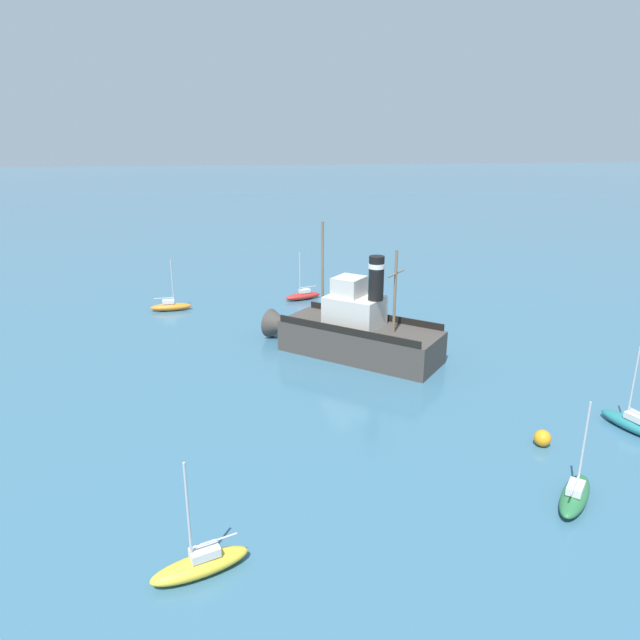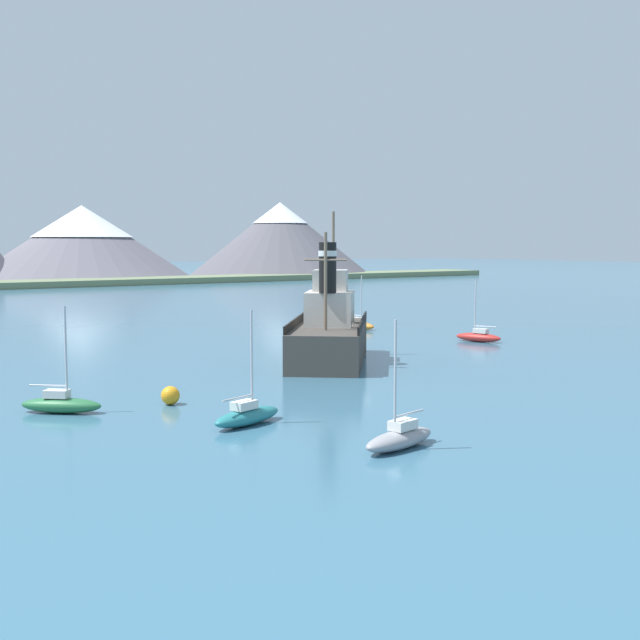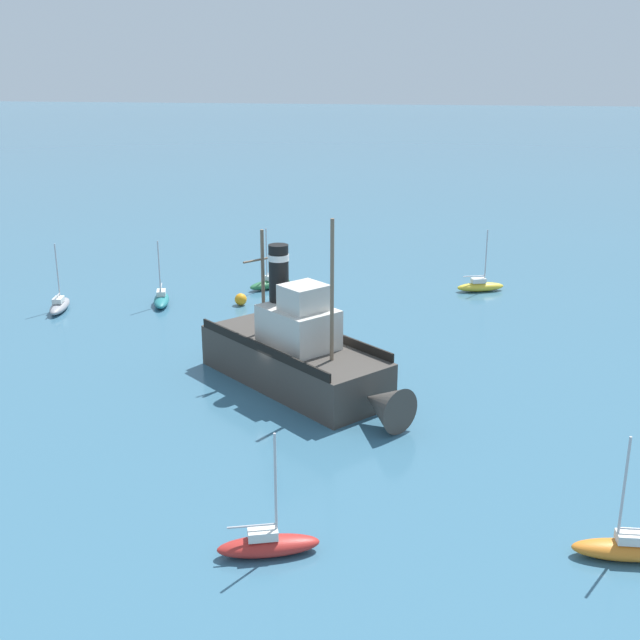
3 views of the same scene
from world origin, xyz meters
name	(u,v)px [view 1 (image 1 of 3)]	position (x,y,z in m)	size (l,w,h in m)	color
ground_plane	(362,350)	(0.00, 0.00, 0.00)	(600.00, 600.00, 0.00)	#38667F
old_tugboat	(353,332)	(-0.70, 0.92, 1.83)	(12.01, 13.07, 9.90)	#423D38
sailboat_green	(575,494)	(-20.34, -5.07, 0.43)	(3.53, 3.39, 4.90)	#286B3D
sailboat_orange	(171,306)	(13.35, 15.54, 0.43)	(1.32, 3.86, 4.90)	orange
sailboat_yellow	(201,564)	(-22.09, 11.48, 0.43)	(2.26, 3.95, 4.90)	gold
sailboat_teal	(632,423)	(-14.68, -12.13, 0.43)	(3.96, 2.16, 4.90)	#23757A
sailboat_red	(303,295)	(15.13, 2.61, 0.43)	(2.20, 3.95, 4.90)	#B22823
mooring_buoy	(542,438)	(-15.47, -6.25, 0.45)	(0.90, 0.90, 0.90)	orange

